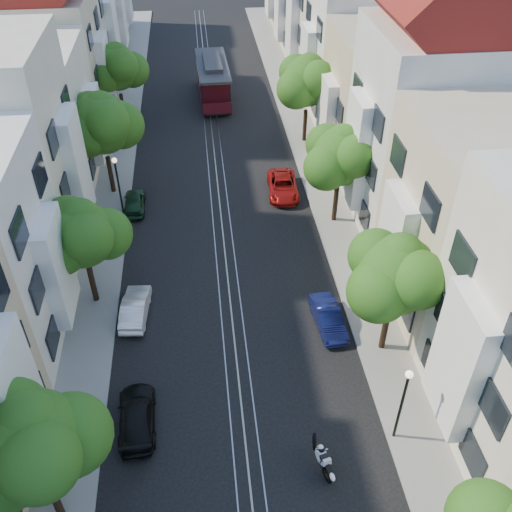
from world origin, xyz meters
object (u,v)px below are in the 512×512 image
object	(u,v)px
lamp_west	(117,178)
parked_car_w_mid	(135,308)
tree_w_c	(103,125)
parked_car_e_mid	(328,318)
tree_e_d	(308,82)
cable_car	(213,78)
sportbike_rider	(322,458)
tree_e_b	(397,276)
lamp_east	(404,395)
tree_e_c	(341,158)
tree_w_d	(117,69)
tree_w_b	(83,236)
parked_car_w_near	(137,416)
parked_car_e_far	(283,186)
tree_w_a	(34,446)
parked_car_w_far	(134,202)

from	to	relation	value
lamp_west	parked_car_w_mid	size ratio (longest dim) A/B	1.17
tree_w_c	parked_car_e_mid	distance (m)	19.11
lamp_west	tree_e_d	bearing A→B (deg)	33.50
cable_car	lamp_west	bearing A→B (deg)	-112.12
sportbike_rider	parked_car_e_mid	distance (m)	8.11
lamp_west	tree_e_b	bearing A→B (deg)	-43.85
tree_w_c	lamp_east	bearing A→B (deg)	-57.35
lamp_west	cable_car	xyz separation A→B (m)	(6.80, 18.01, -0.92)
parked_car_e_mid	lamp_east	bearing A→B (deg)	-83.23
tree_e_c	tree_w_d	distance (m)	21.53
tree_w_b	parked_car_w_near	distance (m)	9.36
tree_e_c	parked_car_w_mid	xyz separation A→B (m)	(-12.25, -7.36, -4.01)
tree_e_b	lamp_east	size ratio (longest dim) A/B	1.61
parked_car_e_far	parked_car_w_mid	xyz separation A→B (m)	(-9.39, -10.98, -0.00)
tree_w_d	sportbike_rider	distance (m)	34.77
tree_e_d	tree_w_b	bearing A→B (deg)	-130.27
tree_w_c	sportbike_rider	bearing A→B (deg)	-65.41
tree_w_b	tree_w_a	bearing A→B (deg)	-90.00
lamp_east	parked_car_w_mid	world-z (taller)	lamp_east
tree_w_a	sportbike_rider	world-z (taller)	tree_w_a
tree_w_a	parked_car_e_mid	xyz separation A→B (m)	(12.01, 8.83, -4.17)
tree_w_c	tree_w_a	bearing A→B (deg)	-90.00
tree_w_a	tree_w_b	distance (m)	12.00
tree_w_b	parked_car_w_near	size ratio (longest dim) A/B	1.62
tree_e_b	lamp_east	world-z (taller)	tree_e_b
cable_car	parked_car_e_far	world-z (taller)	cable_car
tree_w_b	tree_w_c	size ratio (longest dim) A/B	0.88
tree_w_d	parked_car_w_near	xyz separation A→B (m)	(2.59, -30.14, -4.04)
parked_car_w_near	cable_car	bearing A→B (deg)	-100.70
tree_w_d	parked_car_w_mid	distance (m)	23.80
sportbike_rider	parked_car_w_far	world-z (taller)	sportbike_rider
tree_w_c	parked_car_e_mid	xyz separation A→B (m)	(12.01, -14.17, -4.50)
tree_e_d	parked_car_w_near	distance (m)	28.11
tree_w_a	parked_car_w_far	bearing A→B (deg)	85.76
tree_e_d	parked_car_w_near	world-z (taller)	tree_e_d
tree_w_c	parked_car_w_mid	world-z (taller)	tree_w_c
tree_e_b	parked_car_e_far	xyz separation A→B (m)	(-2.86, 14.62, -4.15)
tree_e_c	parked_car_e_mid	size ratio (longest dim) A/B	1.90
sportbike_rider	parked_car_w_mid	bearing A→B (deg)	113.76
tree_w_b	lamp_east	distance (m)	16.81
tree_w_a	parked_car_w_mid	size ratio (longest dim) A/B	1.88
tree_w_a	parked_car_w_mid	distance (m)	11.62
tree_w_c	parked_car_w_near	xyz separation A→B (m)	(2.59, -19.14, -4.51)
tree_w_b	tree_e_d	bearing A→B (deg)	49.73
tree_e_b	cable_car	world-z (taller)	tree_e_b
lamp_west	parked_car_e_far	xyz separation A→B (m)	(10.70, 1.60, -2.26)
parked_car_e_mid	parked_car_w_far	size ratio (longest dim) A/B	1.03
lamp_west	parked_car_e_mid	bearing A→B (deg)	-45.06
tree_e_b	tree_w_c	bearing A→B (deg)	131.99
cable_car	tree_w_b	bearing A→B (deg)	-107.79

